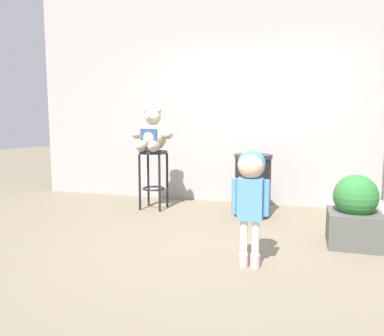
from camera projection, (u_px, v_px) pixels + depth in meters
The scene contains 7 objects.
ground_plane at pixel (221, 247), 3.50m from camera, with size 24.00×24.00×0.00m, color #766A55.
building_wall at pixel (254, 93), 5.36m from camera, with size 6.88×0.30×3.21m, color #A59E9C.
bar_stool_with_teddy at pixel (154, 168), 5.00m from camera, with size 0.38×0.38×0.80m.
teddy_bear at pixel (152, 135), 4.92m from camera, with size 0.57×0.51×0.58m.
child_walking at pixel (251, 183), 2.93m from camera, with size 0.30×0.24×0.96m.
trash_bin at pixel (253, 185), 4.61m from camera, with size 0.47×0.47×0.78m.
planter_with_shrub at pixel (355, 213), 3.50m from camera, with size 0.48×0.48×0.69m.
Camera 1 is at (0.72, -3.32, 1.17)m, focal length 34.47 mm.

